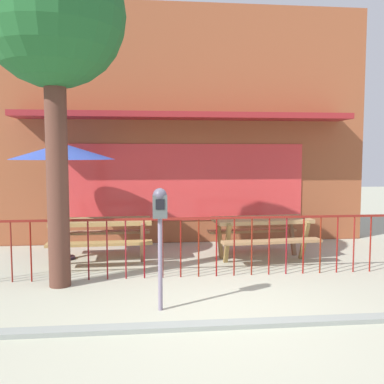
{
  "coord_description": "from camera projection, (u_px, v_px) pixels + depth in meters",
  "views": [
    {
      "loc": [
        -0.82,
        -5.14,
        1.97
      ],
      "look_at": [
        -0.07,
        2.04,
        1.34
      ],
      "focal_mm": 40.44,
      "sensor_mm": 36.0,
      "label": 1
    }
  ],
  "objects": [
    {
      "name": "ground",
      "position": [
        215.0,
        314.0,
        5.35
      ],
      "size": [
        40.0,
        40.0,
        0.0
      ],
      "primitive_type": "plane",
      "color": "#A6A790"
    },
    {
      "name": "pub_storefront",
      "position": [
        183.0,
        126.0,
        9.72
      ],
      "size": [
        8.3,
        1.32,
        5.25
      ],
      "color": "brown",
      "rests_on": "ground"
    },
    {
      "name": "patio_fence_front",
      "position": [
        199.0,
        236.0,
        6.92
      ],
      "size": [
        6.99,
        0.04,
        0.97
      ],
      "color": "maroon",
      "rests_on": "ground"
    },
    {
      "name": "picnic_table_left",
      "position": [
        102.0,
        228.0,
        7.95
      ],
      "size": [
        1.85,
        1.42,
        0.79
      ],
      "color": "#9B7A46",
      "rests_on": "ground"
    },
    {
      "name": "picnic_table_right",
      "position": [
        261.0,
        227.0,
        8.14
      ],
      "size": [
        1.9,
        1.49,
        0.79
      ],
      "color": "#A17D50",
      "rests_on": "ground"
    },
    {
      "name": "patio_umbrella",
      "position": [
        63.0,
        152.0,
        7.97
      ],
      "size": [
        1.92,
        1.92,
        2.17
      ],
      "color": "black",
      "rests_on": "ground"
    },
    {
      "name": "parking_meter_near",
      "position": [
        160.0,
        216.0,
        5.37
      ],
      "size": [
        0.18,
        0.17,
        1.55
      ],
      "color": "slate",
      "rests_on": "ground"
    },
    {
      "name": "street_tree",
      "position": [
        53.0,
        21.0,
        6.15
      ],
      "size": [
        2.07,
        2.07,
        4.99
      ],
      "color": "#512F25",
      "rests_on": "ground"
    },
    {
      "name": "curb_edge",
      "position": [
        220.0,
        327.0,
        4.94
      ],
      "size": [
        11.61,
        0.2,
        0.11
      ],
      "primitive_type": "cube",
      "color": "gray",
      "rests_on": "ground"
    }
  ]
}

